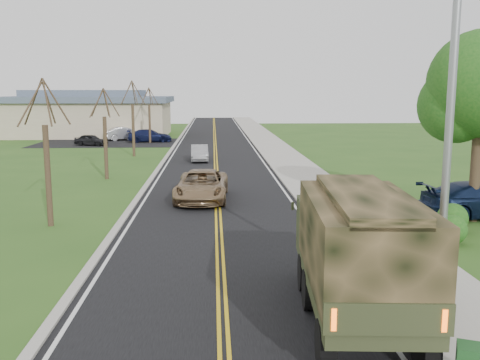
{
  "coord_description": "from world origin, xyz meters",
  "views": [
    {
      "loc": [
        -0.2,
        -12.04,
        5.57
      ],
      "look_at": [
        0.93,
        10.42,
        1.8
      ],
      "focal_mm": 40.0,
      "sensor_mm": 36.0,
      "label": 1
    }
  ],
  "objects": [
    {
      "name": "curb_right",
      "position": [
        4.15,
        40.0,
        0.06
      ],
      "size": [
        0.3,
        120.0,
        0.12
      ],
      "primitive_type": "cube",
      "color": "#9E998E",
      "rests_on": "ground"
    },
    {
      "name": "street_light",
      "position": [
        4.9,
        -0.5,
        4.43
      ],
      "size": [
        1.65,
        0.22,
        8.0
      ],
      "color": "gray",
      "rests_on": "ground"
    },
    {
      "name": "bare_tree_b",
      "position": [
        -7.0,
        22.0,
        2.48
      ],
      "size": [
        1.83,
        2.14,
        5.73
      ],
      "color": "#38281C",
      "rests_on": "ground"
    },
    {
      "name": "bare_tree_a",
      "position": [
        -7.0,
        10.0,
        2.63
      ],
      "size": [
        1.93,
        2.26,
        6.08
      ],
      "color": "#38281C",
      "rests_on": "ground"
    },
    {
      "name": "bare_tree_c",
      "position": [
        -7.0,
        34.0,
        2.78
      ],
      "size": [
        2.04,
        2.39,
        6.42
      ],
      "color": "#38281C",
      "rests_on": "ground"
    },
    {
      "name": "sedan_silver",
      "position": [
        -1.29,
        30.58,
        0.63
      ],
      "size": [
        1.48,
        3.89,
        1.27
      ],
      "primitive_type": "imported",
      "rotation": [
        0.0,
        0.0,
        0.04
      ],
      "color": "#A5A6AA",
      "rests_on": "ground"
    },
    {
      "name": "bare_tree_d",
      "position": [
        -7.0,
        46.0,
        2.55
      ],
      "size": [
        1.88,
        2.2,
        5.91
      ],
      "color": "#38281C",
      "rests_on": "ground"
    },
    {
      "name": "curb_left",
      "position": [
        -4.15,
        40.0,
        0.05
      ],
      "size": [
        0.3,
        120.0,
        0.1
      ],
      "primitive_type": "cube",
      "color": "#9E998E",
      "rests_on": "ground"
    },
    {
      "name": "ground",
      "position": [
        0.0,
        0.0,
        0.0
      ],
      "size": [
        160.0,
        160.0,
        0.0
      ],
      "primitive_type": "plane",
      "color": "#2D521B",
      "rests_on": "ground"
    },
    {
      "name": "utility_box_far",
      "position": [
        4.6,
        1.91,
        0.43
      ],
      "size": [
        0.57,
        0.47,
        0.65
      ],
      "primitive_type": "cube",
      "rotation": [
        0.0,
        0.0,
        -0.04
      ],
      "color": "#1A4A23",
      "rests_on": "sidewalk_right"
    },
    {
      "name": "sidewalk_right",
      "position": [
        5.9,
        40.0,
        0.05
      ],
      "size": [
        3.2,
        120.0,
        0.1
      ],
      "primitive_type": "cube",
      "color": "#9E998E",
      "rests_on": "ground"
    },
    {
      "name": "road",
      "position": [
        0.0,
        40.0,
        0.01
      ],
      "size": [
        8.0,
        120.0,
        0.01
      ],
      "primitive_type": "cube",
      "color": "black",
      "rests_on": "ground"
    },
    {
      "name": "suv_champagne",
      "position": [
        -0.8,
        14.93,
        0.77
      ],
      "size": [
        2.84,
        5.65,
        1.54
      ],
      "primitive_type": "imported",
      "rotation": [
        0.0,
        0.0,
        -0.05
      ],
      "color": "#8E7250",
      "rests_on": "ground"
    },
    {
      "name": "lot_car_dark",
      "position": [
        -12.69,
        43.27,
        0.58
      ],
      "size": [
        3.67,
        2.38,
        1.16
      ],
      "primitive_type": "imported",
      "rotation": [
        0.0,
        0.0,
        1.25
      ],
      "color": "black",
      "rests_on": "ground"
    },
    {
      "name": "commercial_building",
      "position": [
        -15.98,
        55.97,
        2.69
      ],
      "size": [
        25.5,
        21.5,
        5.65
      ],
      "color": "tan",
      "rests_on": "ground"
    },
    {
      "name": "lot_car_navy",
      "position": [
        -7.15,
        46.93,
        0.7
      ],
      "size": [
        4.93,
        2.3,
        1.39
      ],
      "primitive_type": "imported",
      "rotation": [
        0.0,
        0.0,
        1.64
      ],
      "color": "#10163C",
      "rests_on": "ground"
    },
    {
      "name": "lot_car_silver",
      "position": [
        -10.19,
        49.28,
        0.76
      ],
      "size": [
        4.85,
        3.33,
        1.52
      ],
      "primitive_type": "imported",
      "rotation": [
        0.0,
        0.0,
        1.99
      ],
      "color": "silver",
      "rests_on": "ground"
    },
    {
      "name": "military_truck",
      "position": [
        3.18,
        0.07,
        1.91
      ],
      "size": [
        2.81,
        6.86,
        3.34
      ],
      "rotation": [
        0.0,
        0.0,
        -0.07
      ],
      "color": "black",
      "rests_on": "ground"
    }
  ]
}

